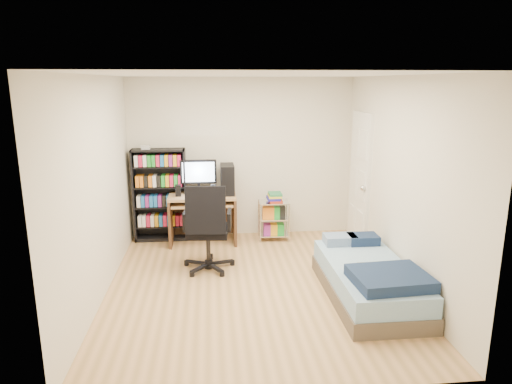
{
  "coord_description": "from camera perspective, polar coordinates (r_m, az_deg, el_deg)",
  "views": [
    {
      "loc": [
        -0.49,
        -5.12,
        2.42
      ],
      "look_at": [
        0.07,
        0.4,
        1.08
      ],
      "focal_mm": 32.0,
      "sensor_mm": 36.0,
      "label": 1
    }
  ],
  "objects": [
    {
      "name": "room",
      "position": [
        5.27,
        -0.32,
        0.74
      ],
      "size": [
        3.58,
        4.08,
        2.58
      ],
      "color": "tan",
      "rests_on": "ground"
    },
    {
      "name": "door",
      "position": [
        6.98,
        12.85,
        1.49
      ],
      "size": [
        0.12,
        0.8,
        2.0
      ],
      "color": "white",
      "rests_on": "room"
    },
    {
      "name": "bed",
      "position": [
        5.46,
        13.95,
        -10.57
      ],
      "size": [
        0.9,
        1.8,
        0.51
      ],
      "color": "brown",
      "rests_on": "room"
    },
    {
      "name": "media_shelf",
      "position": [
        7.2,
        -11.91,
        -0.24
      ],
      "size": [
        0.81,
        0.27,
        1.49
      ],
      "color": "black",
      "rests_on": "room"
    },
    {
      "name": "computer_desk",
      "position": [
        7.01,
        -5.89,
        -0.79
      ],
      "size": [
        1.01,
        0.59,
        1.28
      ],
      "color": "#9F7551",
      "rests_on": "room"
    },
    {
      "name": "office_chair",
      "position": [
        6.03,
        -6.04,
        -6.35
      ],
      "size": [
        0.75,
        0.75,
        1.17
      ],
      "rotation": [
        0.0,
        0.0,
        -0.09
      ],
      "color": "black",
      "rests_on": "room"
    },
    {
      "name": "wire_cart",
      "position": [
        7.11,
        2.24,
        -2.14
      ],
      "size": [
        0.48,
        0.36,
        0.76
      ],
      "rotation": [
        0.0,
        0.0,
        -0.04
      ],
      "color": "silver",
      "rests_on": "room"
    }
  ]
}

